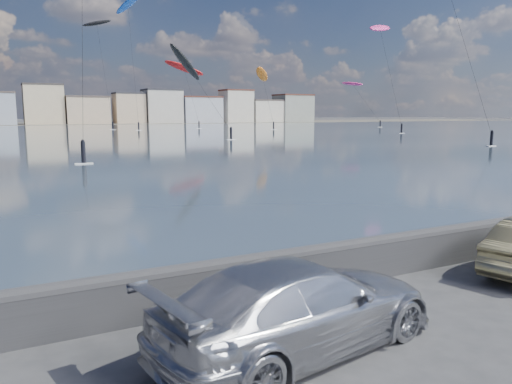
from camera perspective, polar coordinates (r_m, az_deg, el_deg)
ground at (r=9.05m, az=6.36°, el=-18.05°), size 700.00×700.00×0.00m
bay_water at (r=98.36m, az=-24.88°, el=5.84°), size 500.00×177.00×0.00m
far_shore_strip at (r=206.76m, az=-26.36°, el=7.00°), size 500.00×60.00×0.00m
seawall at (r=10.99m, az=-1.53°, el=-9.71°), size 400.00×0.36×1.08m
far_buildings at (r=192.76m, az=-26.00°, el=8.73°), size 240.79×13.26×14.60m
car_silver at (r=8.92m, az=4.95°, el=-12.80°), size 5.83×3.20×1.60m
kitesurfer_3 at (r=109.99m, az=14.01°, el=17.58°), size 9.06×10.00×22.85m
kitesurfer_5 at (r=89.68m, az=-8.04°, el=14.37°), size 8.75×19.01×16.26m
kitesurfer_6 at (r=140.64m, az=-8.22°, el=13.80°), size 10.80×13.14×18.90m
kitesurfer_7 at (r=131.62m, az=-14.44°, el=19.93°), size 6.03×14.11×32.11m
kitesurfer_8 at (r=152.07m, az=10.95°, el=12.01°), size 5.84×14.27×13.53m
kitesurfer_9 at (r=131.75m, az=0.71°, el=13.22°), size 7.23×14.37×16.09m
kitesurfer_12 at (r=138.45m, az=-17.75°, el=17.78°), size 7.72×15.73×27.52m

